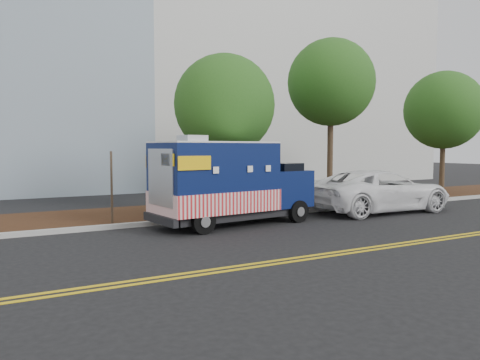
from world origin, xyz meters
TOP-DOWN VIEW (x-y plane):
  - ground at (0.00, 0.00)m, footprint 120.00×120.00m
  - curb at (0.00, 1.40)m, footprint 120.00×0.18m
  - mulch_strip at (0.00, 3.50)m, footprint 120.00×4.00m
  - centerline_near at (0.00, -4.45)m, footprint 120.00×0.10m
  - centerline_far at (0.00, -4.70)m, footprint 120.00×0.10m
  - tree_b at (1.78, 3.16)m, footprint 3.89×3.89m
  - tree_c at (7.31, 3.49)m, footprint 3.89×3.89m
  - tree_d at (14.67, 3.26)m, footprint 4.03×4.03m
  - sign_post at (-2.95, 1.70)m, footprint 0.06×0.06m
  - food_truck at (0.41, 0.33)m, footprint 5.67×2.65m
  - white_car at (7.07, 0.25)m, footprint 5.98×2.91m

SIDE VIEW (x-z plane):
  - ground at x=0.00m, z-range 0.00..0.00m
  - centerline_near at x=0.00m, z-range 0.00..0.01m
  - centerline_far at x=0.00m, z-range 0.00..0.01m
  - curb at x=0.00m, z-range 0.00..0.15m
  - mulch_strip at x=0.00m, z-range 0.00..0.15m
  - white_car at x=7.07m, z-range 0.00..1.64m
  - sign_post at x=-2.95m, z-range 0.00..2.40m
  - food_truck at x=0.41m, z-range -0.14..2.75m
  - tree_b at x=1.78m, z-range 1.10..7.20m
  - tree_d at x=14.67m, z-range 1.21..7.68m
  - tree_c at x=7.31m, z-range 1.72..9.09m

